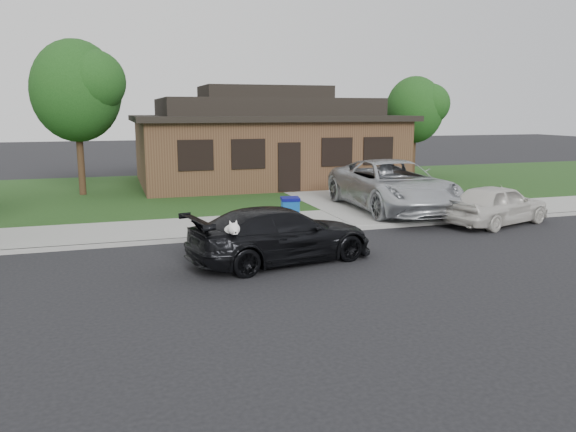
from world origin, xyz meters
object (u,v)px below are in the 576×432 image
object	(u,v)px
minivan	(392,185)
recycling_bin	(290,212)
sedan	(281,235)
white_compact	(497,204)

from	to	relation	value
minivan	recycling_bin	distance (m)	4.70
sedan	minivan	size ratio (longest dim) A/B	0.78
white_compact	recycling_bin	size ratio (longest dim) A/B	4.24
minivan	white_compact	world-z (taller)	minivan
recycling_bin	sedan	bearing A→B (deg)	-101.16
minivan	white_compact	bearing A→B (deg)	-49.24
white_compact	recycling_bin	bearing A→B (deg)	63.18
minivan	white_compact	xyz separation A→B (m)	(2.26, -2.81, -0.36)
sedan	white_compact	size ratio (longest dim) A/B	1.27
sedan	minivan	distance (m)	7.57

